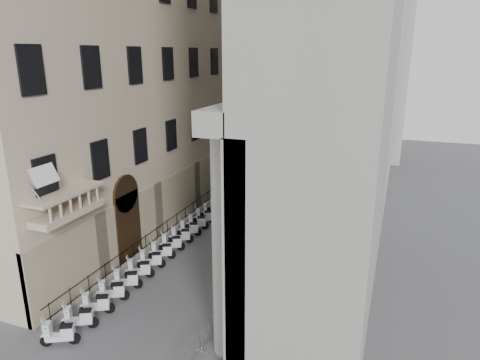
% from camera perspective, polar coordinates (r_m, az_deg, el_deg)
% --- Properties ---
extents(far_building, '(22.00, 10.00, 30.00)m').
position_cam_1_polar(far_building, '(57.94, 10.63, 18.60)').
color(far_building, beige).
rests_on(far_building, ground).
extents(iron_fence, '(0.30, 28.00, 1.40)m').
position_cam_1_polar(iron_fence, '(33.25, -7.62, -6.05)').
color(iron_fence, black).
rests_on(iron_fence, ground).
extents(blue_awning, '(1.60, 3.00, 3.00)m').
position_cam_1_polar(blue_awning, '(37.72, 9.67, -3.35)').
color(blue_awning, navy).
rests_on(blue_awning, ground).
extents(flag, '(1.00, 1.40, 8.20)m').
position_cam_1_polar(flag, '(23.77, -22.39, -17.18)').
color(flag, '#9E0C11').
rests_on(flag, ground).
extents(scooter_0, '(1.50, 1.15, 1.50)m').
position_cam_1_polar(scooter_0, '(22.33, -22.69, -19.61)').
color(scooter_0, white).
rests_on(scooter_0, ground).
extents(scooter_1, '(1.50, 1.15, 1.50)m').
position_cam_1_polar(scooter_1, '(23.08, -20.45, -18.05)').
color(scooter_1, white).
rests_on(scooter_1, ground).
extents(scooter_2, '(1.50, 1.15, 1.50)m').
position_cam_1_polar(scooter_2, '(23.87, -18.39, -16.57)').
color(scooter_2, white).
rests_on(scooter_2, ground).
extents(scooter_3, '(1.50, 1.15, 1.50)m').
position_cam_1_polar(scooter_3, '(24.70, -16.50, -15.17)').
color(scooter_3, white).
rests_on(scooter_3, ground).
extents(scooter_4, '(1.50, 1.15, 1.50)m').
position_cam_1_polar(scooter_4, '(25.57, -14.75, -13.85)').
color(scooter_4, white).
rests_on(scooter_4, ground).
extents(scooter_5, '(1.50, 1.15, 1.50)m').
position_cam_1_polar(scooter_5, '(26.47, -13.14, -12.61)').
color(scooter_5, white).
rests_on(scooter_5, ground).
extents(scooter_6, '(1.50, 1.15, 1.50)m').
position_cam_1_polar(scooter_6, '(27.41, -11.66, -11.44)').
color(scooter_6, white).
rests_on(scooter_6, ground).
extents(scooter_7, '(1.50, 1.15, 1.50)m').
position_cam_1_polar(scooter_7, '(28.37, -10.28, -10.34)').
color(scooter_7, white).
rests_on(scooter_7, ground).
extents(scooter_8, '(1.50, 1.15, 1.50)m').
position_cam_1_polar(scooter_8, '(29.35, -9.00, -9.31)').
color(scooter_8, white).
rests_on(scooter_8, ground).
extents(scooter_9, '(1.50, 1.15, 1.50)m').
position_cam_1_polar(scooter_9, '(30.36, -7.81, -8.34)').
color(scooter_9, white).
rests_on(scooter_9, ground).
extents(scooter_10, '(1.50, 1.15, 1.50)m').
position_cam_1_polar(scooter_10, '(31.39, -6.71, -7.44)').
color(scooter_10, white).
rests_on(scooter_10, ground).
extents(scooter_11, '(1.50, 1.15, 1.50)m').
position_cam_1_polar(scooter_11, '(32.43, -5.68, -6.58)').
color(scooter_11, white).
rests_on(scooter_11, ground).
extents(scooter_12, '(1.50, 1.15, 1.50)m').
position_cam_1_polar(scooter_12, '(33.49, -4.72, -5.78)').
color(scooter_12, white).
rests_on(scooter_12, ground).
extents(scooter_13, '(1.50, 1.15, 1.50)m').
position_cam_1_polar(scooter_13, '(34.57, -3.82, -5.03)').
color(scooter_13, white).
rests_on(scooter_13, ground).
extents(scooter_14, '(1.50, 1.15, 1.50)m').
position_cam_1_polar(scooter_14, '(35.66, -2.97, -4.32)').
color(scooter_14, white).
rests_on(scooter_14, ground).
extents(scooter_15, '(1.50, 1.15, 1.50)m').
position_cam_1_polar(scooter_15, '(36.76, -2.18, -3.66)').
color(scooter_15, white).
rests_on(scooter_15, ground).
extents(barrier_1, '(0.60, 2.40, 1.10)m').
position_cam_1_polar(barrier_1, '(21.42, -3.52, -19.89)').
color(barrier_1, '#A1A3A8').
rests_on(barrier_1, ground).
extents(barrier_2, '(0.60, 2.40, 1.10)m').
position_cam_1_polar(barrier_2, '(23.31, -0.93, -16.49)').
color(barrier_2, '#A1A3A8').
rests_on(barrier_2, ground).
extents(barrier_3, '(0.60, 2.40, 1.10)m').
position_cam_1_polar(barrier_3, '(25.31, 1.19, -13.59)').
color(barrier_3, '#A1A3A8').
rests_on(barrier_3, ground).
extents(barrier_4, '(0.60, 2.40, 1.10)m').
position_cam_1_polar(barrier_4, '(27.39, 2.95, -11.11)').
color(barrier_4, '#A1A3A8').
rests_on(barrier_4, ground).
extents(barrier_5, '(0.60, 2.40, 1.10)m').
position_cam_1_polar(barrier_5, '(29.53, 4.44, -8.98)').
color(barrier_5, '#A1A3A8').
rests_on(barrier_5, ground).
extents(security_tent, '(4.35, 4.35, 3.53)m').
position_cam_1_polar(security_tent, '(40.54, -0.42, 2.66)').
color(security_tent, white).
rests_on(security_tent, ground).
extents(street_lamp, '(2.79, 0.55, 8.58)m').
position_cam_1_polar(street_lamp, '(37.26, -2.55, 4.84)').
color(street_lamp, gray).
rests_on(street_lamp, ground).
extents(info_kiosk, '(0.57, 0.92, 1.87)m').
position_cam_1_polar(info_kiosk, '(37.19, -0.99, -1.86)').
color(info_kiosk, black).
rests_on(info_kiosk, ground).
extents(pedestrian_a, '(0.67, 0.49, 1.72)m').
position_cam_1_polar(pedestrian_a, '(40.40, 5.19, -0.54)').
color(pedestrian_a, black).
rests_on(pedestrian_a, ground).
extents(pedestrian_b, '(0.98, 0.80, 1.90)m').
position_cam_1_polar(pedestrian_b, '(36.79, 5.57, -2.14)').
color(pedestrian_b, black).
rests_on(pedestrian_b, ground).
extents(pedestrian_c, '(0.95, 0.76, 1.70)m').
position_cam_1_polar(pedestrian_c, '(47.89, 5.92, 2.17)').
color(pedestrian_c, black).
rests_on(pedestrian_c, ground).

